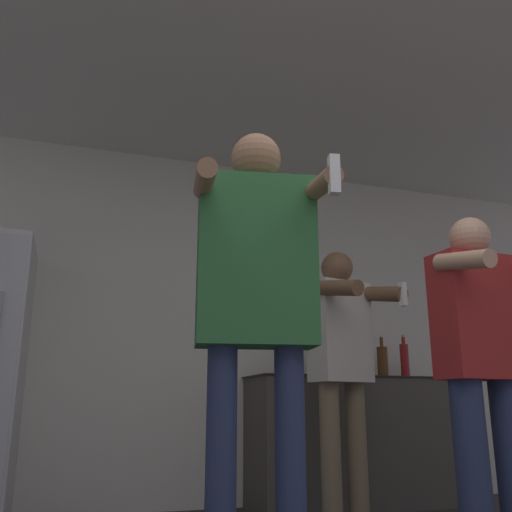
# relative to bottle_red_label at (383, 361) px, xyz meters

# --- Properties ---
(wall_back) EXTENTS (7.00, 0.06, 2.55)m
(wall_back) POSITION_rel_bottle_red_label_xyz_m (-1.38, 0.27, 0.26)
(wall_back) COLOR silver
(wall_back) RESTS_ON ground_plane
(ceiling_slab) EXTENTS (7.00, 3.51, 0.05)m
(ceiling_slab) POSITION_rel_bottle_red_label_xyz_m (-1.38, -1.26, 1.56)
(ceiling_slab) COLOR silver
(ceiling_slab) RESTS_ON wall_back
(counter) EXTENTS (1.47, 0.55, 0.89)m
(counter) POSITION_rel_bottle_red_label_xyz_m (-0.31, -0.02, -0.57)
(counter) COLOR #47423D
(counter) RESTS_ON ground_plane
(bottle_red_label) EXTENTS (0.08, 0.08, 0.32)m
(bottle_red_label) POSITION_rel_bottle_red_label_xyz_m (0.00, 0.00, 0.00)
(bottle_red_label) COLOR #563314
(bottle_red_label) RESTS_ON counter
(bottle_dark_rum) EXTENTS (0.10, 0.10, 0.30)m
(bottle_dark_rum) POSITION_rel_bottle_red_label_xyz_m (-0.25, -0.00, -0.01)
(bottle_dark_rum) COLOR silver
(bottle_dark_rum) RESTS_ON counter
(bottle_tall_gin) EXTENTS (0.07, 0.07, 0.32)m
(bottle_tall_gin) POSITION_rel_bottle_red_label_xyz_m (-0.46, -0.00, -0.00)
(bottle_tall_gin) COLOR #563314
(bottle_tall_gin) RESTS_ON counter
(bottle_short_whiskey) EXTENTS (0.07, 0.07, 0.33)m
(bottle_short_whiskey) POSITION_rel_bottle_red_label_xyz_m (0.19, 0.00, 0.02)
(bottle_short_whiskey) COLOR maroon
(bottle_short_whiskey) RESTS_ON counter
(person_woman_foreground) EXTENTS (0.56, 0.57, 1.75)m
(person_woman_foreground) POSITION_rel_bottle_red_label_xyz_m (-1.61, -1.83, 0.08)
(person_woman_foreground) COLOR navy
(person_woman_foreground) RESTS_ON ground_plane
(person_man_side) EXTENTS (0.50, 0.45, 1.58)m
(person_man_side) POSITION_rel_bottle_red_label_xyz_m (-0.43, -1.63, -0.13)
(person_man_side) COLOR navy
(person_man_side) RESTS_ON ground_plane
(person_spectator_back) EXTENTS (0.52, 0.57, 1.63)m
(person_spectator_back) POSITION_rel_bottle_red_label_xyz_m (-0.69, -0.70, -0.03)
(person_spectator_back) COLOR #75664C
(person_spectator_back) RESTS_ON ground_plane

